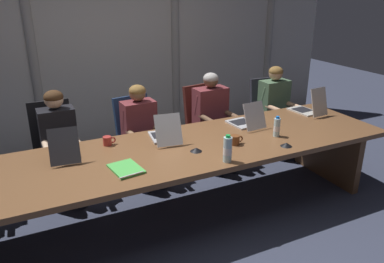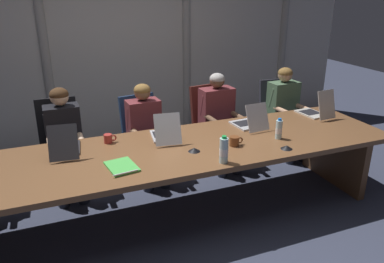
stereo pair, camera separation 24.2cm
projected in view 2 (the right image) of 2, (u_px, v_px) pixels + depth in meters
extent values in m
plane|color=#383D51|center=(174.00, 215.00, 3.77)|extent=(14.65, 14.65, 0.00)
cube|color=brown|center=(173.00, 151.00, 3.52)|extent=(4.38, 1.11, 0.05)
cube|color=black|center=(173.00, 157.00, 3.54)|extent=(3.72, 0.10, 0.06)
cube|color=brown|center=(334.00, 154.00, 4.32)|extent=(0.08, 0.95, 0.67)
cube|color=beige|center=(118.00, 48.00, 5.30)|extent=(7.33, 0.10, 2.63)
cylinder|color=#A39E96|center=(45.00, 53.00, 4.92)|extent=(0.12, 0.12, 2.58)
cylinder|color=#A39E96|center=(186.00, 45.00, 5.60)|extent=(0.12, 0.12, 2.58)
cylinder|color=#A39E96|center=(283.00, 39.00, 6.18)|extent=(0.12, 0.12, 2.58)
cube|color=#2D2D33|center=(66.00, 148.00, 3.48)|extent=(0.28, 0.35, 0.02)
cube|color=black|center=(66.00, 146.00, 3.50)|extent=(0.23, 0.20, 0.00)
cube|color=#2D2D33|center=(63.00, 143.00, 3.22)|extent=(0.26, 0.17, 0.29)
cube|color=black|center=(63.00, 142.00, 3.22)|extent=(0.23, 0.14, 0.26)
cube|color=#BCBCC1|center=(164.00, 136.00, 3.78)|extent=(0.29, 0.35, 0.02)
cube|color=black|center=(164.00, 134.00, 3.80)|extent=(0.23, 0.20, 0.00)
cube|color=#BCBCC1|center=(168.00, 129.00, 3.53)|extent=(0.26, 0.16, 0.28)
cube|color=black|center=(168.00, 129.00, 3.53)|extent=(0.24, 0.14, 0.25)
cube|color=#BCBCC1|center=(246.00, 125.00, 4.08)|extent=(0.27, 0.32, 0.02)
cube|color=black|center=(244.00, 123.00, 4.10)|extent=(0.22, 0.18, 0.00)
cube|color=#BCBCC1|center=(258.00, 117.00, 3.86)|extent=(0.26, 0.13, 0.27)
cube|color=black|center=(257.00, 117.00, 3.87)|extent=(0.23, 0.11, 0.24)
cube|color=beige|center=(311.00, 113.00, 4.44)|extent=(0.26, 0.36, 0.02)
cube|color=black|center=(310.00, 112.00, 4.45)|extent=(0.21, 0.20, 0.00)
cube|color=beige|center=(327.00, 105.00, 4.20)|extent=(0.24, 0.11, 0.32)
cube|color=black|center=(326.00, 104.00, 4.20)|extent=(0.21, 0.10, 0.28)
cube|color=black|center=(62.00, 153.00, 4.12)|extent=(0.49, 0.49, 0.08)
cube|color=black|center=(58.00, 121.00, 4.21)|extent=(0.43, 0.13, 0.52)
cylinder|color=#262628|center=(64.00, 170.00, 4.20)|extent=(0.05, 0.05, 0.35)
cylinder|color=black|center=(66.00, 186.00, 4.27)|extent=(0.60, 0.60, 0.04)
cube|color=navy|center=(146.00, 141.00, 4.45)|extent=(0.55, 0.55, 0.08)
cube|color=navy|center=(138.00, 114.00, 4.53)|extent=(0.44, 0.18, 0.46)
cylinder|color=#262628|center=(147.00, 157.00, 4.53)|extent=(0.05, 0.05, 0.35)
cylinder|color=black|center=(148.00, 172.00, 4.60)|extent=(0.60, 0.60, 0.04)
cube|color=#511E19|center=(215.00, 131.00, 4.76)|extent=(0.55, 0.55, 0.08)
cube|color=#511E19|center=(206.00, 104.00, 4.83)|extent=(0.45, 0.19, 0.50)
cylinder|color=#262628|center=(215.00, 146.00, 4.84)|extent=(0.05, 0.05, 0.35)
cylinder|color=black|center=(214.00, 160.00, 4.91)|extent=(0.60, 0.60, 0.04)
cube|color=#2D2D38|center=(280.00, 121.00, 5.10)|extent=(0.52, 0.52, 0.08)
cube|color=#2D2D38|center=(274.00, 97.00, 5.19)|extent=(0.44, 0.15, 0.48)
cylinder|color=#262628|center=(279.00, 136.00, 5.17)|extent=(0.05, 0.05, 0.35)
cylinder|color=black|center=(278.00, 149.00, 5.24)|extent=(0.60, 0.60, 0.04)
cube|color=black|center=(63.00, 128.00, 4.02)|extent=(0.36, 0.22, 0.50)
sphere|color=beige|center=(59.00, 97.00, 3.90)|extent=(0.19, 0.19, 0.19)
ellipsoid|color=#472D19|center=(59.00, 94.00, 3.89)|extent=(0.19, 0.19, 0.14)
cylinder|color=black|center=(77.00, 121.00, 4.05)|extent=(0.07, 0.14, 0.27)
cylinder|color=beige|center=(81.00, 138.00, 3.91)|extent=(0.06, 0.30, 0.06)
cylinder|color=black|center=(48.00, 125.00, 3.95)|extent=(0.07, 0.14, 0.27)
cylinder|color=beige|center=(50.00, 142.00, 3.81)|extent=(0.06, 0.30, 0.06)
cylinder|color=#262833|center=(78.00, 158.00, 3.98)|extent=(0.13, 0.40, 0.13)
cylinder|color=#262833|center=(82.00, 184.00, 3.90)|extent=(0.11, 0.11, 0.45)
cylinder|color=#262833|center=(58.00, 161.00, 3.91)|extent=(0.13, 0.40, 0.13)
cylinder|color=#262833|center=(62.00, 187.00, 3.83)|extent=(0.11, 0.11, 0.45)
cube|color=brown|center=(144.00, 120.00, 4.33)|extent=(0.38, 0.24, 0.46)
sphere|color=#8C6647|center=(142.00, 92.00, 4.21)|extent=(0.18, 0.18, 0.18)
ellipsoid|color=olive|center=(142.00, 90.00, 4.20)|extent=(0.19, 0.19, 0.14)
cylinder|color=brown|center=(156.00, 115.00, 4.38)|extent=(0.08, 0.14, 0.27)
cylinder|color=#8C6647|center=(163.00, 130.00, 4.24)|extent=(0.08, 0.30, 0.06)
cylinder|color=brown|center=(130.00, 118.00, 4.26)|extent=(0.08, 0.14, 0.27)
cylinder|color=#8C6647|center=(136.00, 134.00, 4.12)|extent=(0.08, 0.30, 0.06)
cylinder|color=#262833|center=(159.00, 145.00, 4.29)|extent=(0.15, 0.41, 0.13)
cylinder|color=#262833|center=(165.00, 169.00, 4.22)|extent=(0.11, 0.11, 0.45)
cylinder|color=#262833|center=(142.00, 148.00, 4.21)|extent=(0.15, 0.41, 0.13)
cylinder|color=#262833|center=(148.00, 172.00, 4.14)|extent=(0.11, 0.11, 0.45)
cube|color=brown|center=(216.00, 109.00, 4.64)|extent=(0.41, 0.23, 0.51)
sphere|color=brown|center=(217.00, 81.00, 4.51)|extent=(0.18, 0.18, 0.18)
ellipsoid|color=#B2ADA8|center=(217.00, 79.00, 4.51)|extent=(0.18, 0.18, 0.13)
cylinder|color=brown|center=(229.00, 102.00, 4.68)|extent=(0.07, 0.14, 0.27)
cylinder|color=brown|center=(237.00, 116.00, 4.54)|extent=(0.07, 0.30, 0.06)
cylinder|color=brown|center=(204.00, 105.00, 4.55)|extent=(0.07, 0.14, 0.27)
cylinder|color=brown|center=(212.00, 120.00, 4.41)|extent=(0.07, 0.30, 0.06)
cylinder|color=#262833|center=(231.00, 135.00, 4.61)|extent=(0.14, 0.40, 0.13)
cylinder|color=#262833|center=(237.00, 156.00, 4.53)|extent=(0.11, 0.11, 0.45)
cylinder|color=#262833|center=(216.00, 137.00, 4.53)|extent=(0.14, 0.40, 0.13)
cylinder|color=#262833|center=(223.00, 159.00, 4.46)|extent=(0.11, 0.11, 0.45)
cube|color=#4C6B4C|center=(283.00, 101.00, 4.97)|extent=(0.39, 0.24, 0.50)
sphere|color=tan|center=(285.00, 75.00, 4.85)|extent=(0.18, 0.18, 0.18)
ellipsoid|color=olive|center=(285.00, 73.00, 4.84)|extent=(0.19, 0.19, 0.14)
cylinder|color=#4C6B4C|center=(293.00, 95.00, 5.01)|extent=(0.08, 0.14, 0.27)
cylinder|color=tan|center=(303.00, 108.00, 4.88)|extent=(0.08, 0.30, 0.06)
cylinder|color=#4C6B4C|center=(273.00, 98.00, 4.89)|extent=(0.08, 0.14, 0.27)
cylinder|color=tan|center=(282.00, 111.00, 4.75)|extent=(0.08, 0.30, 0.06)
cylinder|color=#262833|center=(297.00, 124.00, 4.94)|extent=(0.15, 0.40, 0.13)
cylinder|color=#262833|center=(304.00, 144.00, 4.87)|extent=(0.11, 0.11, 0.45)
cylinder|color=#262833|center=(284.00, 127.00, 4.87)|extent=(0.15, 0.40, 0.13)
cylinder|color=#262833|center=(291.00, 147.00, 4.79)|extent=(0.11, 0.11, 0.45)
cylinder|color=silver|center=(224.00, 151.00, 3.19)|extent=(0.07, 0.07, 0.22)
cylinder|color=white|center=(224.00, 152.00, 3.19)|extent=(0.08, 0.08, 0.07)
cylinder|color=green|center=(224.00, 137.00, 3.14)|extent=(0.04, 0.04, 0.02)
cylinder|color=silver|center=(279.00, 130.00, 3.70)|extent=(0.06, 0.06, 0.19)
cylinder|color=white|center=(279.00, 130.00, 3.70)|extent=(0.06, 0.06, 0.06)
cylinder|color=blue|center=(280.00, 119.00, 3.66)|extent=(0.03, 0.03, 0.02)
cylinder|color=#B2332D|center=(108.00, 139.00, 3.62)|extent=(0.08, 0.08, 0.09)
torus|color=#B2332D|center=(113.00, 138.00, 3.63)|extent=(0.06, 0.01, 0.06)
cylinder|color=brown|center=(234.00, 141.00, 3.55)|extent=(0.09, 0.09, 0.09)
torus|color=brown|center=(240.00, 140.00, 3.57)|extent=(0.06, 0.01, 0.06)
cone|color=black|center=(194.00, 150.00, 3.44)|extent=(0.11, 0.11, 0.03)
cone|color=black|center=(287.00, 147.00, 3.49)|extent=(0.11, 0.11, 0.03)
cube|color=#4CB74C|center=(122.00, 166.00, 3.14)|extent=(0.26, 0.33, 0.02)
cylinder|color=silver|center=(126.00, 173.00, 3.00)|extent=(0.21, 0.04, 0.01)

